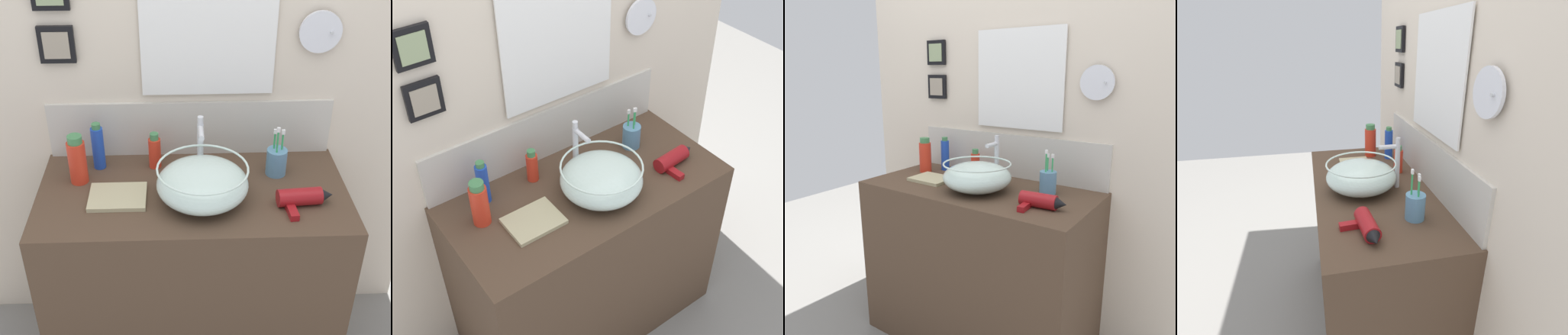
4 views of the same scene
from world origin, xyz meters
TOP-DOWN VIEW (x-y plane):
  - ground_plane at (0.00, 0.00)m, footprint 6.00×6.00m
  - vanity_counter at (0.00, 0.00)m, footprint 1.13×0.54m
  - back_panel at (0.00, 0.30)m, footprint 1.95×0.10m
  - glass_bowl_sink at (0.03, -0.06)m, footprint 0.32×0.32m
  - faucet at (0.03, 0.10)m, footprint 0.02×0.10m
  - hair_drier at (0.38, -0.10)m, footprint 0.20×0.14m
  - toothbrush_cup at (0.32, 0.10)m, footprint 0.08×0.08m
  - spray_bottle at (-0.35, 0.17)m, footprint 0.05×0.05m
  - soap_dispenser at (-0.14, 0.17)m, footprint 0.05×0.05m
  - lotion_bottle at (-0.42, 0.08)m, footprint 0.07×0.07m
  - hand_towel at (-0.27, -0.04)m, footprint 0.20×0.16m

SIDE VIEW (x-z plane):
  - ground_plane at x=0.00m, z-range 0.00..0.00m
  - vanity_counter at x=0.00m, z-range 0.00..0.84m
  - hand_towel at x=-0.27m, z-range 0.84..0.86m
  - hair_drier at x=0.38m, z-range 0.84..0.90m
  - toothbrush_cup at x=0.32m, z-range 0.79..1.00m
  - soap_dispenser at x=-0.14m, z-range 0.84..0.98m
  - glass_bowl_sink at x=0.03m, z-range 0.85..0.98m
  - spray_bottle at x=-0.35m, z-range 0.84..1.03m
  - lotion_bottle at x=-0.42m, z-range 0.84..1.03m
  - faucet at x=0.03m, z-range 0.86..1.10m
  - back_panel at x=0.00m, z-range 0.00..2.56m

